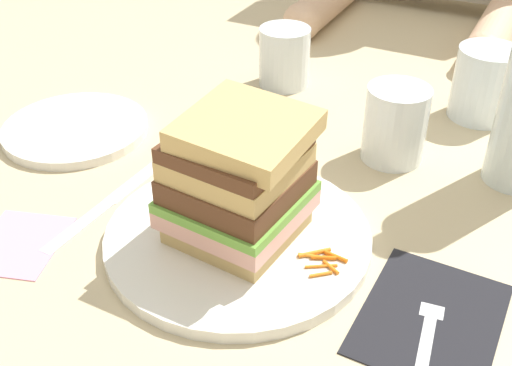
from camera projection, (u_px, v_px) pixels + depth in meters
ground_plane at (247, 232)px, 0.63m from camera, size 3.00×3.00×0.00m
main_plate at (242, 238)px, 0.61m from camera, size 0.26×0.26×0.01m
sandwich at (242, 181)px, 0.57m from camera, size 0.13×0.13×0.13m
carrot_shred_0 at (191, 213)px, 0.63m from camera, size 0.02×0.01×0.00m
carrot_shred_1 at (173, 216)px, 0.62m from camera, size 0.02×0.02×0.00m
carrot_shred_2 at (191, 210)px, 0.63m from camera, size 0.01×0.03×0.00m
carrot_shred_3 at (195, 201)px, 0.64m from camera, size 0.01×0.03×0.00m
carrot_shred_4 at (175, 197)px, 0.65m from camera, size 0.02×0.01×0.00m
carrot_shred_5 at (183, 194)px, 0.66m from camera, size 0.03×0.02×0.00m
carrot_shred_6 at (336, 257)px, 0.57m from camera, size 0.02×0.01×0.00m
carrot_shred_7 at (321, 266)px, 0.56m from camera, size 0.03×0.02×0.00m
carrot_shred_8 at (308, 256)px, 0.57m from camera, size 0.02×0.01×0.00m
carrot_shred_9 at (315, 253)px, 0.58m from camera, size 0.03×0.02×0.00m
carrot_shred_10 at (331, 267)px, 0.56m from camera, size 0.02×0.01×0.00m
carrot_shred_11 at (324, 258)px, 0.57m from camera, size 0.02×0.01×0.00m
carrot_shred_12 at (321, 274)px, 0.55m from camera, size 0.02×0.02×0.00m
napkin_dark at (431, 318)px, 0.53m from camera, size 0.11×0.15×0.00m
fork at (428, 334)px, 0.51m from camera, size 0.03×0.17×0.00m
knife at (109, 202)px, 0.67m from camera, size 0.02×0.20×0.00m
juice_glass at (395, 128)px, 0.72m from camera, size 0.07×0.07×0.09m
empty_tumbler_0 at (284, 57)px, 0.88m from camera, size 0.07×0.07×0.08m
empty_tumbler_1 at (485, 84)px, 0.80m from camera, size 0.08×0.08×0.09m
side_plate at (76, 129)px, 0.78m from camera, size 0.18×0.18×0.01m
napkin_pink at (19, 243)px, 0.61m from camera, size 0.10×0.11×0.00m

